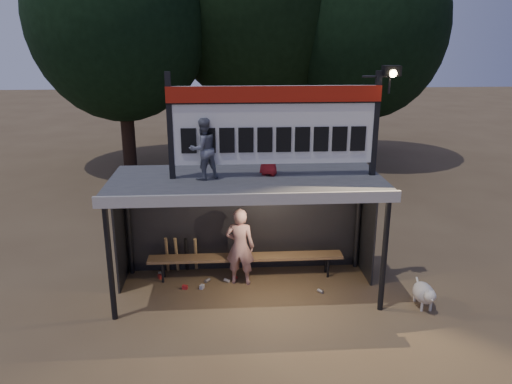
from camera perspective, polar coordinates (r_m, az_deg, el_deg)
ground at (r=10.06m, az=-1.01°, el=-11.09°), size 80.00×80.00×0.00m
player at (r=9.98m, az=-1.84°, el=-6.25°), size 0.65×0.49×1.60m
child_a at (r=8.98m, az=-6.06°, el=4.92°), size 0.68×0.64×1.11m
child_b at (r=9.21m, az=1.49°, el=4.69°), size 0.53×0.46×0.91m
dugout_shelter at (r=9.56m, az=-1.14°, el=-0.61°), size 5.10×2.08×2.32m
scoreboard_assembly at (r=9.00m, az=2.47°, el=7.94°), size 4.10×0.27×1.99m
bench at (r=10.36m, az=-1.17°, el=-7.54°), size 4.00×0.35×0.48m
tree_left at (r=19.19m, az=-15.39°, el=18.93°), size 6.46×6.46×9.27m
tree_right at (r=20.08m, az=12.50°, el=18.10°), size 6.08×6.08×8.72m
dog at (r=9.85m, az=18.67°, el=-10.92°), size 0.36×0.81×0.49m
bats at (r=10.64m, az=-8.52°, el=-7.06°), size 0.68×0.35×0.84m
litter at (r=10.33m, az=-5.25°, el=-10.15°), size 3.32×1.06×0.08m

